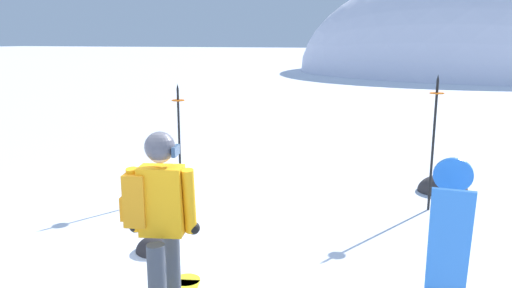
{
  "coord_description": "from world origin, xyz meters",
  "views": [
    {
      "loc": [
        2.53,
        -3.18,
        2.44
      ],
      "look_at": [
        0.18,
        3.23,
        1.0
      ],
      "focal_mm": 34.82,
      "sensor_mm": 36.0,
      "label": 1
    }
  ],
  "objects_px": {
    "spare_snowboard": "(446,268)",
    "snowboarder_main": "(159,225)",
    "piste_marker_near": "(434,134)",
    "rock_mid": "(442,192)",
    "piste_marker_far": "(179,132)",
    "rock_dark": "(158,251)"
  },
  "relations": [
    {
      "from": "piste_marker_near",
      "to": "rock_mid",
      "type": "bearing_deg",
      "value": 78.67
    },
    {
      "from": "piste_marker_far",
      "to": "rock_mid",
      "type": "height_order",
      "value": "piste_marker_far"
    },
    {
      "from": "snowboarder_main",
      "to": "rock_dark",
      "type": "distance_m",
      "value": 1.81
    },
    {
      "from": "rock_mid",
      "to": "snowboarder_main",
      "type": "bearing_deg",
      "value": -114.99
    },
    {
      "from": "snowboarder_main",
      "to": "rock_dark",
      "type": "xyz_separation_m",
      "value": [
        -0.85,
        1.31,
        -0.92
      ]
    },
    {
      "from": "spare_snowboard",
      "to": "snowboarder_main",
      "type": "bearing_deg",
      "value": -174.81
    },
    {
      "from": "snowboarder_main",
      "to": "rock_mid",
      "type": "relative_size",
      "value": 2.24
    },
    {
      "from": "snowboarder_main",
      "to": "rock_dark",
      "type": "bearing_deg",
      "value": 123.03
    },
    {
      "from": "snowboarder_main",
      "to": "spare_snowboard",
      "type": "relative_size",
      "value": 1.11
    },
    {
      "from": "piste_marker_near",
      "to": "snowboarder_main",
      "type": "bearing_deg",
      "value": -118.05
    },
    {
      "from": "piste_marker_near",
      "to": "rock_dark",
      "type": "relative_size",
      "value": 3.73
    },
    {
      "from": "piste_marker_far",
      "to": "rock_dark",
      "type": "xyz_separation_m",
      "value": [
        0.81,
        -2.07,
        -1.02
      ]
    },
    {
      "from": "spare_snowboard",
      "to": "piste_marker_near",
      "type": "distance_m",
      "value": 3.76
    },
    {
      "from": "snowboarder_main",
      "to": "piste_marker_near",
      "type": "xyz_separation_m",
      "value": [
        2.1,
        3.95,
        0.2
      ]
    },
    {
      "from": "spare_snowboard",
      "to": "rock_dark",
      "type": "relative_size",
      "value": 3.06
    },
    {
      "from": "snowboarder_main",
      "to": "piste_marker_near",
      "type": "distance_m",
      "value": 4.48
    },
    {
      "from": "spare_snowboard",
      "to": "rock_mid",
      "type": "height_order",
      "value": "spare_snowboard"
    },
    {
      "from": "snowboarder_main",
      "to": "rock_mid",
      "type": "height_order",
      "value": "snowboarder_main"
    },
    {
      "from": "spare_snowboard",
      "to": "rock_dark",
      "type": "distance_m",
      "value": 3.4
    },
    {
      "from": "rock_dark",
      "to": "snowboarder_main",
      "type": "bearing_deg",
      "value": -56.97
    },
    {
      "from": "snowboarder_main",
      "to": "spare_snowboard",
      "type": "xyz_separation_m",
      "value": [
        2.26,
        0.21,
        -0.1
      ]
    },
    {
      "from": "rock_dark",
      "to": "rock_mid",
      "type": "height_order",
      "value": "rock_mid"
    }
  ]
}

